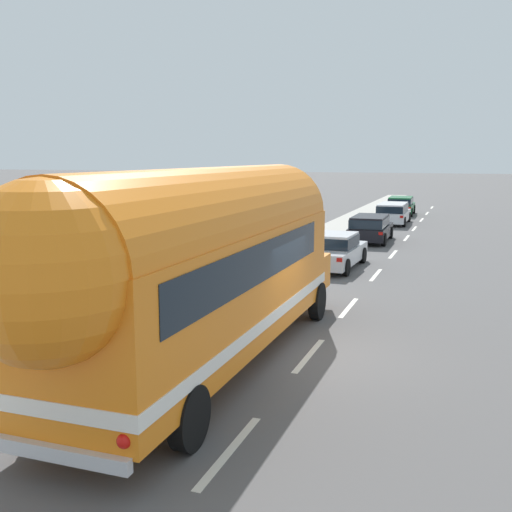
{
  "coord_description": "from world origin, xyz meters",
  "views": [
    {
      "loc": [
        3.2,
        -12.55,
        4.34
      ],
      "look_at": [
        -1.68,
        1.14,
        1.94
      ],
      "focal_mm": 42.52,
      "sensor_mm": 36.0,
      "label": 1
    }
  ],
  "objects_px": {
    "car_third": "(393,212)",
    "car_fourth": "(401,205)",
    "painted_bus": "(200,262)",
    "car_lead": "(333,249)",
    "car_second": "(370,227)"
  },
  "relations": [
    {
      "from": "car_third",
      "to": "car_lead",
      "type": "bearing_deg",
      "value": -90.91
    },
    {
      "from": "painted_bus",
      "to": "car_lead",
      "type": "height_order",
      "value": "painted_bus"
    },
    {
      "from": "car_second",
      "to": "car_fourth",
      "type": "relative_size",
      "value": 1.0
    },
    {
      "from": "painted_bus",
      "to": "car_lead",
      "type": "xyz_separation_m",
      "value": [
        -0.07,
        12.49,
        -1.57
      ]
    },
    {
      "from": "car_second",
      "to": "car_fourth",
      "type": "height_order",
      "value": "same"
    },
    {
      "from": "car_third",
      "to": "car_fourth",
      "type": "height_order",
      "value": "same"
    },
    {
      "from": "car_third",
      "to": "car_fourth",
      "type": "distance_m",
      "value": 6.47
    },
    {
      "from": "car_lead",
      "to": "car_second",
      "type": "bearing_deg",
      "value": 88.47
    },
    {
      "from": "car_third",
      "to": "car_second",
      "type": "bearing_deg",
      "value": -90.36
    },
    {
      "from": "car_fourth",
      "to": "car_third",
      "type": "bearing_deg",
      "value": -88.09
    },
    {
      "from": "car_second",
      "to": "car_third",
      "type": "bearing_deg",
      "value": 89.64
    },
    {
      "from": "painted_bus",
      "to": "car_fourth",
      "type": "bearing_deg",
      "value": 90.03
    },
    {
      "from": "car_second",
      "to": "car_third",
      "type": "distance_m",
      "value": 8.74
    },
    {
      "from": "car_lead",
      "to": "car_third",
      "type": "xyz_separation_m",
      "value": [
        0.26,
        16.48,
        0.07
      ]
    },
    {
      "from": "car_lead",
      "to": "car_fourth",
      "type": "relative_size",
      "value": 1.03
    }
  ]
}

